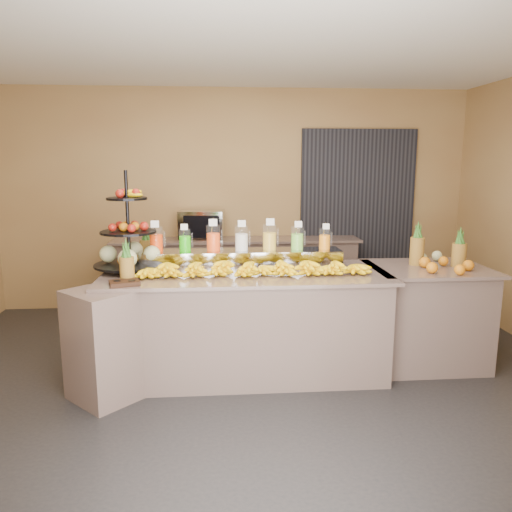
{
  "coord_description": "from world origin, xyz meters",
  "views": [
    {
      "loc": [
        -0.25,
        -3.97,
        1.89
      ],
      "look_at": [
        0.09,
        0.3,
        1.08
      ],
      "focal_mm": 35.0,
      "sensor_mm": 36.0,
      "label": 1
    }
  ],
  "objects": [
    {
      "name": "pitcher_tray",
      "position": [
        -0.02,
        0.58,
        1.01
      ],
      "size": [
        1.85,
        0.3,
        0.15
      ],
      "primitive_type": "cube",
      "color": "gray",
      "rests_on": "buffet_counter"
    },
    {
      "name": "right_counter",
      "position": [
        1.7,
        0.4,
        0.47
      ],
      "size": [
        1.08,
        0.88,
        0.93
      ],
      "color": "#A28175",
      "rests_on": "ground"
    },
    {
      "name": "oven_warmer",
      "position": [
        -0.43,
        2.25,
        1.11
      ],
      "size": [
        0.58,
        0.43,
        0.36
      ],
      "primitive_type": "cube",
      "rotation": [
        0.0,
        0.0,
        -0.1
      ],
      "color": "gray",
      "rests_on": "back_ledge"
    },
    {
      "name": "juice_pitcher_orange_c",
      "position": [
        0.76,
        0.58,
        1.17
      ],
      "size": [
        0.11,
        0.11,
        0.26
      ],
      "color": "silver",
      "rests_on": "pitcher_tray"
    },
    {
      "name": "juice_pitcher_lemon",
      "position": [
        0.24,
        0.58,
        1.19
      ],
      "size": [
        0.13,
        0.13,
        0.31
      ],
      "color": "silver",
      "rests_on": "pitcher_tray"
    },
    {
      "name": "banana_heap",
      "position": [
        0.06,
        0.21,
        1.0
      ],
      "size": [
        2.03,
        0.18,
        0.17
      ],
      "color": "yellow",
      "rests_on": "buffet_counter"
    },
    {
      "name": "juice_pitcher_orange_a",
      "position": [
        -0.8,
        0.58,
        1.18
      ],
      "size": [
        0.12,
        0.13,
        0.3
      ],
      "color": "silver",
      "rests_on": "pitcher_tray"
    },
    {
      "name": "room_envelope",
      "position": [
        0.19,
        0.79,
        1.88
      ],
      "size": [
        6.04,
        5.02,
        2.82
      ],
      "color": "olive",
      "rests_on": "ground"
    },
    {
      "name": "ground",
      "position": [
        0.0,
        0.0,
        0.0
      ],
      "size": [
        6.0,
        6.0,
        0.0
      ],
      "primitive_type": "plane",
      "color": "black",
      "rests_on": "ground"
    },
    {
      "name": "juice_pitcher_orange_b",
      "position": [
        -0.28,
        0.58,
        1.18
      ],
      "size": [
        0.13,
        0.13,
        0.31
      ],
      "color": "silver",
      "rests_on": "pitcher_tray"
    },
    {
      "name": "pineapple_left_b",
      "position": [
        -0.92,
        0.77,
        1.07
      ],
      "size": [
        0.12,
        0.12,
        0.39
      ],
      "rotation": [
        0.0,
        0.0,
        0.35
      ],
      "color": "brown",
      "rests_on": "buffet_counter"
    },
    {
      "name": "condiment_caddy",
      "position": [
        -0.98,
        -0.07,
        0.95
      ],
      "size": [
        0.27,
        0.23,
        0.03
      ],
      "primitive_type": "cube",
      "rotation": [
        0.0,
        0.0,
        0.28
      ],
      "color": "black",
      "rests_on": "buffet_counter"
    },
    {
      "name": "fruit_stand",
      "position": [
        -0.99,
        0.49,
        1.16
      ],
      "size": [
        0.72,
        0.72,
        0.89
      ],
      "rotation": [
        0.0,
        0.0,
        -0.15
      ],
      "color": "black",
      "rests_on": "buffet_counter"
    },
    {
      "name": "buffet_counter",
      "position": [
        -0.12,
        0.26,
        0.47
      ],
      "size": [
        2.75,
        1.25,
        0.93
      ],
      "color": "#A28175",
      "rests_on": "ground"
    },
    {
      "name": "pineapple_left_a",
      "position": [
        -0.98,
        0.06,
        1.06
      ],
      "size": [
        0.12,
        0.12,
        0.36
      ],
      "rotation": [
        0.0,
        0.0,
        0.07
      ],
      "color": "brown",
      "rests_on": "buffet_counter"
    },
    {
      "name": "juice_pitcher_green",
      "position": [
        -0.54,
        0.58,
        1.17
      ],
      "size": [
        0.11,
        0.11,
        0.27
      ],
      "color": "silver",
      "rests_on": "pitcher_tray"
    },
    {
      "name": "juice_pitcher_milk",
      "position": [
        -0.02,
        0.58,
        1.18
      ],
      "size": [
        0.12,
        0.13,
        0.3
      ],
      "color": "silver",
      "rests_on": "pitcher_tray"
    },
    {
      "name": "right_fruit_pile",
      "position": [
        1.78,
        0.34,
        1.01
      ],
      "size": [
        0.49,
        0.47,
        0.26
      ],
      "color": "brown",
      "rests_on": "right_counter"
    },
    {
      "name": "juice_pitcher_lime",
      "position": [
        0.5,
        0.58,
        1.18
      ],
      "size": [
        0.12,
        0.12,
        0.28
      ],
      "color": "silver",
      "rests_on": "pitcher_tray"
    },
    {
      "name": "back_ledge",
      "position": [
        0.0,
        2.25,
        0.47
      ],
      "size": [
        3.1,
        0.55,
        0.93
      ],
      "color": "#A28175",
      "rests_on": "ground"
    }
  ]
}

